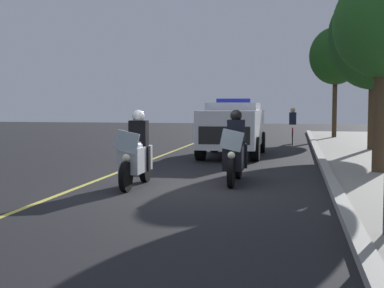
{
  "coord_description": "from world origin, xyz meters",
  "views": [
    {
      "loc": [
        11.39,
        2.41,
        1.84
      ],
      "look_at": [
        -0.97,
        0.0,
        0.9
      ],
      "focal_mm": 49.57,
      "sensor_mm": 36.0,
      "label": 1
    }
  ],
  "objects_px": {
    "police_motorcycle_lead_left": "(136,156)",
    "police_motorcycle_lead_right": "(235,153)",
    "police_suv": "(233,126)",
    "tree_mid_block": "(383,27)",
    "cyclist_background": "(293,126)",
    "tree_far_back": "(373,38)",
    "tree_behind_suv": "(336,56)"
  },
  "relations": [
    {
      "from": "police_suv",
      "to": "tree_mid_block",
      "type": "xyz_separation_m",
      "value": [
        4.42,
        4.32,
        2.75
      ]
    },
    {
      "from": "police_suv",
      "to": "tree_mid_block",
      "type": "height_order",
      "value": "tree_mid_block"
    },
    {
      "from": "police_motorcycle_lead_left",
      "to": "police_motorcycle_lead_right",
      "type": "bearing_deg",
      "value": 114.97
    },
    {
      "from": "police_motorcycle_lead_left",
      "to": "tree_far_back",
      "type": "xyz_separation_m",
      "value": [
        -10.15,
        6.38,
        3.68
      ]
    },
    {
      "from": "cyclist_background",
      "to": "tree_behind_suv",
      "type": "bearing_deg",
      "value": 154.99
    },
    {
      "from": "police_motorcycle_lead_left",
      "to": "tree_far_back",
      "type": "bearing_deg",
      "value": 147.85
    },
    {
      "from": "tree_far_back",
      "to": "police_motorcycle_lead_right",
      "type": "bearing_deg",
      "value": -24.98
    },
    {
      "from": "tree_mid_block",
      "to": "tree_far_back",
      "type": "distance_m",
      "value": 7.22
    },
    {
      "from": "tree_far_back",
      "to": "tree_behind_suv",
      "type": "height_order",
      "value": "tree_far_back"
    },
    {
      "from": "police_suv",
      "to": "tree_behind_suv",
      "type": "bearing_deg",
      "value": 158.15
    },
    {
      "from": "tree_far_back",
      "to": "tree_behind_suv",
      "type": "xyz_separation_m",
      "value": [
        -7.77,
        -0.85,
        0.01
      ]
    },
    {
      "from": "police_motorcycle_lead_right",
      "to": "tree_mid_block",
      "type": "xyz_separation_m",
      "value": [
        -2.01,
        3.52,
        3.12
      ]
    },
    {
      "from": "police_motorcycle_lead_right",
      "to": "tree_behind_suv",
      "type": "height_order",
      "value": "tree_behind_suv"
    },
    {
      "from": "police_suv",
      "to": "tree_behind_suv",
      "type": "height_order",
      "value": "tree_behind_suv"
    },
    {
      "from": "cyclist_background",
      "to": "tree_far_back",
      "type": "distance_m",
      "value": 5.6
    },
    {
      "from": "police_suv",
      "to": "tree_far_back",
      "type": "xyz_separation_m",
      "value": [
        -2.74,
        5.07,
        3.32
      ]
    },
    {
      "from": "tree_mid_block",
      "to": "tree_behind_suv",
      "type": "relative_size",
      "value": 0.88
    },
    {
      "from": "cyclist_background",
      "to": "tree_behind_suv",
      "type": "height_order",
      "value": "tree_behind_suv"
    },
    {
      "from": "police_motorcycle_lead_right",
      "to": "police_motorcycle_lead_left",
      "type": "bearing_deg",
      "value": -65.03
    },
    {
      "from": "police_motorcycle_lead_left",
      "to": "tree_far_back",
      "type": "distance_m",
      "value": 12.54
    },
    {
      "from": "police_motorcycle_lead_left",
      "to": "tree_far_back",
      "type": "relative_size",
      "value": 0.34
    },
    {
      "from": "police_motorcycle_lead_left",
      "to": "police_motorcycle_lead_right",
      "type": "relative_size",
      "value": 1.0
    },
    {
      "from": "police_motorcycle_lead_right",
      "to": "cyclist_background",
      "type": "relative_size",
      "value": 1.22
    },
    {
      "from": "police_suv",
      "to": "tree_behind_suv",
      "type": "xyz_separation_m",
      "value": [
        -10.52,
        4.22,
        3.33
      ]
    },
    {
      "from": "police_motorcycle_lead_right",
      "to": "police_suv",
      "type": "relative_size",
      "value": 0.44
    },
    {
      "from": "police_motorcycle_lead_left",
      "to": "tree_far_back",
      "type": "height_order",
      "value": "tree_far_back"
    },
    {
      "from": "tree_mid_block",
      "to": "tree_behind_suv",
      "type": "height_order",
      "value": "tree_behind_suv"
    },
    {
      "from": "police_motorcycle_lead_right",
      "to": "cyclist_background",
      "type": "distance_m",
      "value": 12.37
    },
    {
      "from": "cyclist_background",
      "to": "tree_far_back",
      "type": "relative_size",
      "value": 0.28
    },
    {
      "from": "police_motorcycle_lead_right",
      "to": "tree_far_back",
      "type": "xyz_separation_m",
      "value": [
        -9.17,
        4.27,
        3.68
      ]
    },
    {
      "from": "police_motorcycle_lead_left",
      "to": "tree_behind_suv",
      "type": "height_order",
      "value": "tree_behind_suv"
    },
    {
      "from": "police_suv",
      "to": "tree_mid_block",
      "type": "bearing_deg",
      "value": 44.35
    }
  ]
}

